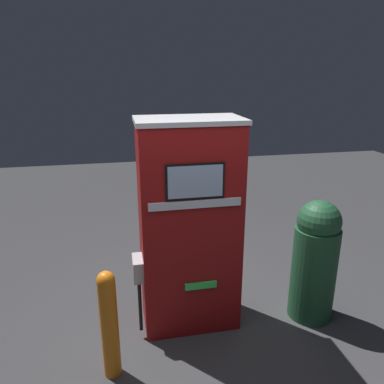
# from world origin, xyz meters

# --- Properties ---
(ground_plane) EXTENTS (14.00, 14.00, 0.00)m
(ground_plane) POSITION_xyz_m (0.00, 0.00, 0.00)
(ground_plane) COLOR #38383A
(gas_pump) EXTENTS (0.99, 0.55, 1.97)m
(gas_pump) POSITION_xyz_m (-0.00, 0.26, 0.99)
(gas_pump) COLOR maroon
(gas_pump) RESTS_ON ground_plane
(safety_bollard) EXTENTS (0.14, 0.14, 0.93)m
(safety_bollard) POSITION_xyz_m (-0.74, -0.31, 0.49)
(safety_bollard) COLOR orange
(safety_bollard) RESTS_ON ground_plane
(trash_bin) EXTENTS (0.43, 0.43, 1.21)m
(trash_bin) POSITION_xyz_m (1.20, 0.08, 0.62)
(trash_bin) COLOR #1E4C2D
(trash_bin) RESTS_ON ground_plane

